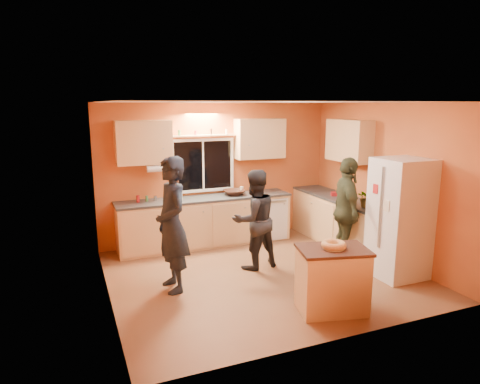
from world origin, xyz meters
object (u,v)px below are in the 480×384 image
island (332,279)px  person_right (347,211)px  refrigerator (400,218)px  person_left (172,225)px  person_center (254,220)px

island → person_right: size_ratio=0.55×
refrigerator → person_left: size_ratio=0.95×
person_left → person_right: 2.88m
person_right → person_center: bearing=96.9°
island → person_center: 1.78m
refrigerator → person_left: 3.36m
island → person_left: bearing=154.5°
refrigerator → person_right: size_ratio=1.03×
refrigerator → person_center: bearing=149.1°
island → person_center: size_ratio=0.61×
island → refrigerator: bearing=34.3°
person_right → person_left: bearing=109.5°
island → person_center: (-0.30, 1.71, 0.37)m
person_center → person_right: bearing=158.0°
person_left → person_center: (1.39, 0.32, -0.15)m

